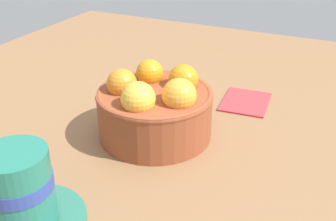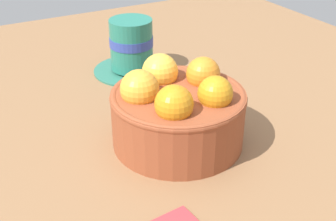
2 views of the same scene
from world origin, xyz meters
The scene contains 4 objects.
ground_plane centered at (0.00, 0.00, -1.83)cm, with size 115.11×103.93×3.66cm, color brown.
terracotta_bowl centered at (-0.05, -0.05, 4.53)cm, with size 16.47×16.47×10.19cm.
coffee_cup centered at (-22.43, 4.09, 4.07)cm, with size 12.98×12.98×8.93cm.
folded_napkin centered at (16.06, -8.96, 0.30)cm, with size 9.54×7.50×0.60cm, color #B23338.
Camera 1 is at (-46.18, -24.20, 31.06)cm, focal length 44.07 mm.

